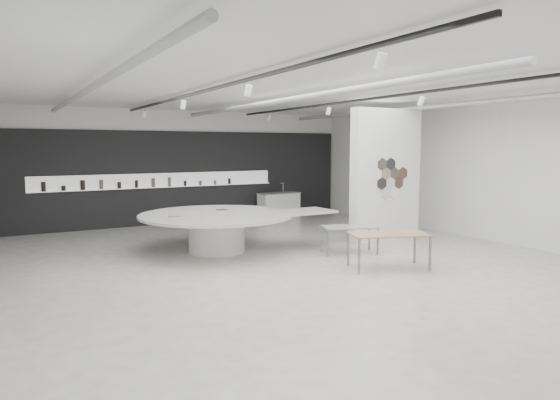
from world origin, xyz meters
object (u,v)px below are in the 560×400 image
display_island (220,227)px  kitchen_counter (279,205)px  sample_table_wood (389,236)px  partition_column (386,175)px  sample_table_stone (349,229)px

display_island → kitchen_counter: size_ratio=2.94×
sample_table_wood → display_island: bearing=125.7°
sample_table_wood → kitchen_counter: size_ratio=1.10×
partition_column → sample_table_stone: size_ratio=2.49×
partition_column → sample_table_stone: partition_column is taller
partition_column → kitchen_counter: 5.67m
sample_table_stone → kitchen_counter: size_ratio=0.89×
partition_column → display_island: 4.76m
partition_column → kitchen_counter: bearing=92.2°
partition_column → sample_table_stone: (-1.90, -0.87, -1.19)m
display_island → sample_table_stone: 3.16m
partition_column → sample_table_wood: bearing=-130.4°
sample_table_stone → kitchen_counter: bearing=75.2°
partition_column → sample_table_stone: 2.40m
partition_column → kitchen_counter: partition_column is taller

